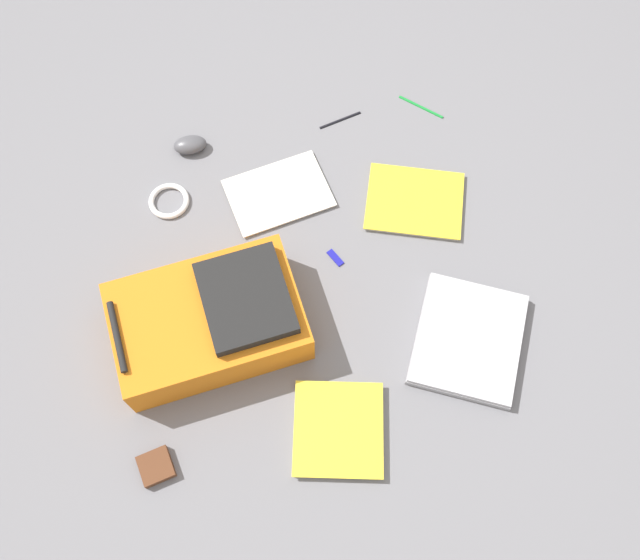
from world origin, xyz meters
The scene contains 12 objects.
ground_plane centered at (0.00, 0.00, 0.00)m, with size 3.45×3.45×0.00m, color slate.
backpack centered at (-0.07, 0.27, 0.07)m, with size 0.32×0.47×0.16m.
laptop centered at (-0.27, -0.34, 0.02)m, with size 0.39×0.37×0.03m.
book_manual centered at (0.27, 0.02, 0.01)m, with size 0.22×0.29×0.01m.
book_red centered at (0.15, -0.34, 0.01)m, with size 0.29×0.32×0.01m.
book_blue centered at (-0.40, 0.03, 0.01)m, with size 0.28×0.27×0.02m.
computer_mouse centered at (0.48, 0.22, 0.02)m, with size 0.06×0.09×0.04m, color #4C4C51.
cable_coil centered at (0.32, 0.31, 0.01)m, with size 0.11×0.11×0.02m, color silver.
pen_black centered at (0.45, -0.46, 0.00)m, with size 0.01×0.01×0.14m, color #198C33.
pen_blue centered at (0.46, -0.21, 0.00)m, with size 0.01×0.01×0.13m, color black.
earbud_pouch centered at (-0.38, 0.47, 0.01)m, with size 0.07×0.07×0.02m, color #59331E.
usb_stick centered at (0.04, -0.08, 0.00)m, with size 0.02×0.05×0.01m, color #191999.
Camera 1 is at (-0.73, 0.16, 1.70)m, focal length 39.96 mm.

